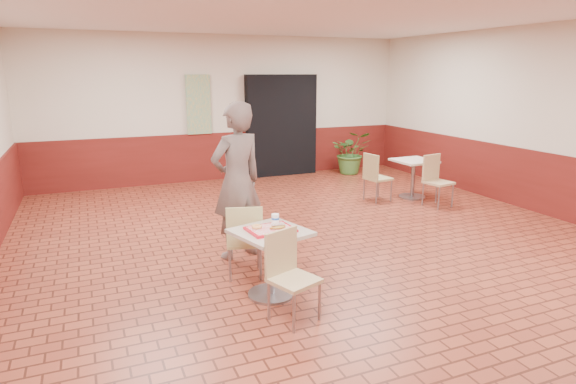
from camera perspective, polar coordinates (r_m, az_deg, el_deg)
name	(u,v)px	position (r m, az deg, el deg)	size (l,w,h in m)	color
room_shell	(342,138)	(5.73, 6.39, 6.43)	(8.01, 10.01, 3.01)	maroon
wainscot_band	(340,219)	(5.94, 6.13, -3.17)	(8.00, 10.00, 1.00)	#581510
corridor_doorway	(281,126)	(10.67, -0.80, 7.85)	(1.60, 0.22, 2.20)	black
promo_poster	(199,105)	(10.15, -10.55, 10.14)	(0.50, 0.03, 1.20)	gray
main_table	(271,252)	(4.92, -2.06, -7.14)	(0.67, 0.67, 0.70)	#B7A893
chair_main_front	(289,271)	(4.49, 0.11, -9.33)	(0.50, 0.50, 0.84)	tan
chair_main_back	(244,237)	(5.35, -5.19, -5.39)	(0.48, 0.48, 0.85)	tan
customer	(237,182)	(5.85, -6.06, 1.23)	(0.70, 0.46, 1.92)	#64534D
serving_tray	(270,229)	(4.83, -2.09, -4.45)	(0.45, 0.35, 0.03)	red
ring_donut	(257,227)	(4.83, -3.72, -4.11)	(0.11, 0.11, 0.03)	#EFA557
long_john_donut	(278,227)	(4.80, -1.23, -4.12)	(0.17, 0.09, 0.05)	gold
paper_cup	(275,219)	(4.96, -1.51, -3.18)	(0.08, 0.08, 0.10)	white
second_table	(413,172)	(9.07, 14.64, 2.29)	(0.67, 0.67, 0.70)	beige
chair_second_left	(375,175)	(8.66, 10.28, 2.02)	(0.45, 0.45, 0.86)	tan
chair_second_front	(435,178)	(8.63, 17.08, 1.64)	(0.47, 0.47, 0.87)	tan
potted_plant	(351,152)	(10.99, 7.52, 4.68)	(0.88, 0.76, 0.97)	#3A6A2A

